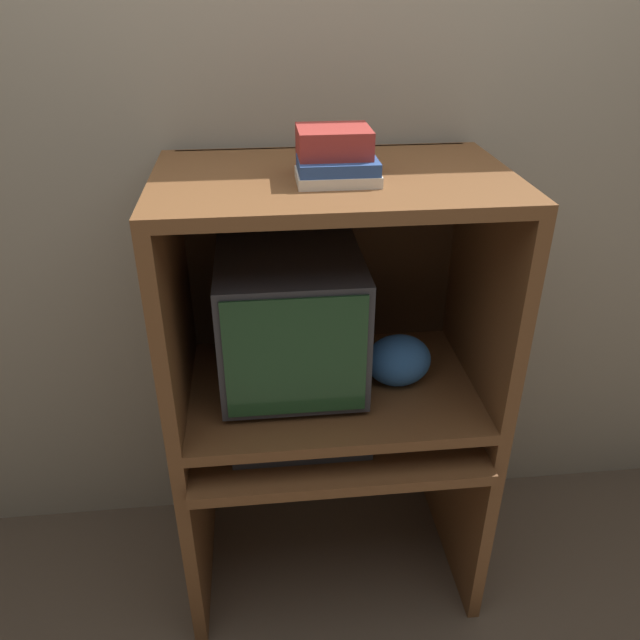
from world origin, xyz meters
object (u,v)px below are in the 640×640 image
object	(u,v)px
crt_monitor	(291,319)
storage_box	(334,153)
keyboard	(301,443)
book_stack	(337,171)
mouse	(386,435)
snack_bag	(398,360)

from	to	relation	value
crt_monitor	storage_box	size ratio (longest dim) A/B	2.51
keyboard	storage_box	size ratio (longest dim) A/B	2.25
keyboard	book_stack	distance (m)	0.81
storage_box	crt_monitor	bearing A→B (deg)	147.33
crt_monitor	storage_box	xyz separation A→B (m)	(0.12, -0.07, 0.51)
crt_monitor	mouse	world-z (taller)	crt_monitor
book_stack	mouse	bearing A→B (deg)	-23.57
keyboard	snack_bag	distance (m)	0.39
snack_bag	keyboard	bearing A→B (deg)	-157.49
mouse	snack_bag	bearing A→B (deg)	66.74
snack_bag	book_stack	xyz separation A→B (m)	(-0.21, -0.06, 0.61)
snack_bag	book_stack	bearing A→B (deg)	-164.70
crt_monitor	book_stack	distance (m)	0.51
crt_monitor	book_stack	world-z (taller)	book_stack
book_stack	crt_monitor	bearing A→B (deg)	137.06
keyboard	mouse	size ratio (longest dim) A/B	6.46
keyboard	book_stack	bearing A→B (deg)	34.49
crt_monitor	snack_bag	world-z (taller)	crt_monitor
book_stack	storage_box	world-z (taller)	storage_box
book_stack	keyboard	bearing A→B (deg)	-145.51
crt_monitor	snack_bag	bearing A→B (deg)	-9.47
mouse	storage_box	bearing A→B (deg)	146.56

